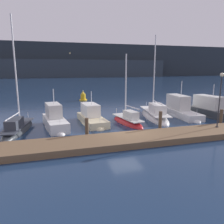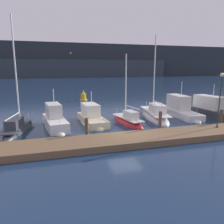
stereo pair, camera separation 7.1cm
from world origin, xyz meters
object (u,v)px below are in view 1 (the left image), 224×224
at_px(channel_buoy, 83,97).
at_px(dock_lamppost, 220,92).
at_px(motorboat_berth_4, 55,124).
at_px(motorboat_berth_9, 212,112).
at_px(motorboat_berth_8, 180,112).
at_px(motorboat_berth_5, 92,120).
at_px(sailboat_berth_3, 18,129).
at_px(sailboat_berth_6, 128,122).
at_px(sailboat_berth_7, 155,116).

xyz_separation_m(channel_buoy, dock_lamppost, (7.88, -21.55, 2.81)).
relative_size(motorboat_berth_4, motorboat_berth_9, 0.77).
bearing_deg(motorboat_berth_8, motorboat_berth_5, -177.31).
xyz_separation_m(motorboat_berth_4, dock_lamppost, (12.98, -5.34, 3.05)).
bearing_deg(motorboat_berth_5, sailboat_berth_3, -171.58).
height_order(sailboat_berth_6, motorboat_berth_9, sailboat_berth_6).
relative_size(sailboat_berth_3, channel_buoy, 5.99).
xyz_separation_m(sailboat_berth_7, motorboat_berth_9, (6.47, -1.07, 0.27)).
bearing_deg(motorboat_berth_9, motorboat_berth_8, 159.10).
bearing_deg(motorboat_berth_4, motorboat_berth_8, 5.03).
relative_size(motorboat_berth_5, motorboat_berth_9, 0.80).
xyz_separation_m(motorboat_berth_4, motorboat_berth_8, (13.74, 1.21, 0.02)).
distance_m(motorboat_berth_5, dock_lamppost, 11.66).
distance_m(motorboat_berth_4, sailboat_berth_6, 6.88).
bearing_deg(sailboat_berth_3, sailboat_berth_6, -0.90).
height_order(motorboat_berth_9, channel_buoy, motorboat_berth_9).
bearing_deg(dock_lamppost, sailboat_berth_6, 141.07).
relative_size(motorboat_berth_5, channel_buoy, 3.57).
bearing_deg(dock_lamppost, motorboat_berth_4, 157.63).
xyz_separation_m(motorboat_berth_4, channel_buoy, (5.10, 16.21, 0.24)).
bearing_deg(motorboat_berth_5, motorboat_berth_9, -3.21).
bearing_deg(motorboat_berth_4, sailboat_berth_3, -175.39).
relative_size(motorboat_berth_9, channel_buoy, 4.44).
distance_m(motorboat_berth_9, dock_lamppost, 7.28).
bearing_deg(motorboat_berth_8, motorboat_berth_4, -174.97).
height_order(sailboat_berth_3, motorboat_berth_9, sailboat_berth_3).
xyz_separation_m(sailboat_berth_3, motorboat_berth_4, (3.09, 0.25, 0.21)).
distance_m(sailboat_berth_7, channel_buoy, 16.10).
relative_size(motorboat_berth_8, motorboat_berth_9, 0.94).
relative_size(sailboat_berth_3, sailboat_berth_6, 1.42).
distance_m(sailboat_berth_7, motorboat_berth_8, 3.25).
distance_m(sailboat_berth_3, motorboat_berth_8, 16.90).
relative_size(sailboat_berth_7, motorboat_berth_8, 1.31).
bearing_deg(sailboat_berth_3, motorboat_berth_5, 8.42).
height_order(motorboat_berth_5, sailboat_berth_7, sailboat_berth_7).
height_order(sailboat_berth_6, sailboat_berth_7, sailboat_berth_7).
xyz_separation_m(motorboat_berth_5, sailboat_berth_7, (6.98, 0.32, -0.10)).
bearing_deg(sailboat_berth_7, motorboat_berth_8, 2.84).
relative_size(channel_buoy, dock_lamppost, 0.38).
bearing_deg(channel_buoy, motorboat_berth_9, -53.82).
xyz_separation_m(sailboat_berth_3, motorboat_berth_9, (20.07, 0.22, 0.29)).
height_order(sailboat_berth_3, motorboat_berth_8, sailboat_berth_3).
relative_size(sailboat_berth_6, dock_lamppost, 1.60).
distance_m(motorboat_berth_5, sailboat_berth_7, 6.98).
relative_size(motorboat_berth_8, channel_buoy, 4.19).
bearing_deg(dock_lamppost, motorboat_berth_5, 147.28).
relative_size(motorboat_berth_8, dock_lamppost, 1.59).
xyz_separation_m(motorboat_berth_5, motorboat_berth_9, (13.45, -0.75, 0.17)).
distance_m(motorboat_berth_8, motorboat_berth_9, 3.46).
relative_size(sailboat_berth_7, channel_buoy, 5.50).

